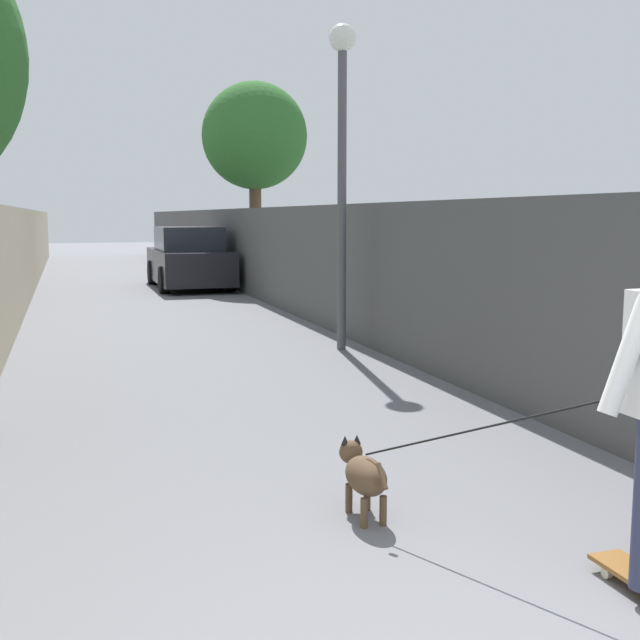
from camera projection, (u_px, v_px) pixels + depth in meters
name	position (u px, v px, depth m)	size (l,w,h in m)	color
ground_plane	(154.00, 309.00, 15.37)	(80.00, 80.00, 0.00)	slate
wall_left	(7.00, 268.00, 12.59)	(48.00, 0.30, 1.96)	tan
fence_right	(306.00, 262.00, 14.11)	(48.00, 0.30, 1.99)	#4C4C4C
tree_right_far	(255.00, 137.00, 20.56)	(2.75, 2.75, 5.29)	brown
lamp_post	(342.00, 130.00, 10.38)	(0.36, 0.36, 4.30)	#4C4C51
dog	(365.00, 473.00, 4.74)	(1.74, 1.06, 1.06)	brown
car_near	(189.00, 260.00, 19.85)	(4.17, 1.80, 1.54)	black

